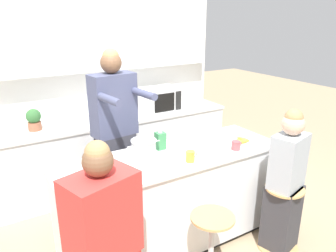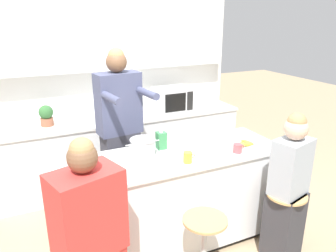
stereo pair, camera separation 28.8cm
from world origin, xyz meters
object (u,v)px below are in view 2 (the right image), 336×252
at_px(bar_stool_rightmost, 283,224).
at_px(coffee_cup_near, 188,157).
at_px(person_cooking, 120,138).
at_px(microwave, 172,99).
at_px(cooking_pot, 143,148).
at_px(juice_carton, 161,140).
at_px(person_seated_near, 287,193).
at_px(person_wrapped_blanket, 90,245).
at_px(banana_bunch, 245,143).
at_px(fruit_bowl, 221,139).
at_px(kitchen_island, 171,200).
at_px(potted_plant, 46,115).
at_px(coffee_cup_far, 238,148).

xyz_separation_m(bar_stool_rightmost, coffee_cup_near, (-0.78, 0.38, 0.65)).
relative_size(person_cooking, microwave, 3.89).
bearing_deg(cooking_pot, juice_carton, 22.59).
height_order(person_seated_near, juice_carton, person_seated_near).
bearing_deg(person_wrapped_blanket, bar_stool_rightmost, -17.22).
bearing_deg(coffee_cup_near, juice_carton, 101.81).
bearing_deg(juice_carton, microwave, 60.03).
height_order(bar_stool_rightmost, cooking_pot, cooking_pot).
height_order(cooking_pot, banana_bunch, cooking_pot).
bearing_deg(fruit_bowl, kitchen_island, -173.55).
bearing_deg(coffee_cup_near, person_wrapped_blanket, -158.25).
height_order(person_cooking, fruit_bowl, person_cooking).
distance_m(cooking_pot, potted_plant, 1.52).
height_order(kitchen_island, cooking_pot, cooking_pot).
height_order(microwave, potted_plant, microwave).
distance_m(coffee_cup_near, microwave, 1.73).
xyz_separation_m(banana_bunch, juice_carton, (-0.75, 0.28, 0.06)).
distance_m(coffee_cup_near, juice_carton, 0.38).
height_order(kitchen_island, juice_carton, juice_carton).
distance_m(kitchen_island, potted_plant, 1.79).
relative_size(person_wrapped_blanket, juice_carton, 8.16).
height_order(fruit_bowl, coffee_cup_near, coffee_cup_near).
height_order(juice_carton, microwave, microwave).
height_order(kitchen_island, coffee_cup_near, coffee_cup_near).
height_order(person_seated_near, coffee_cup_far, person_seated_near).
bearing_deg(potted_plant, kitchen_island, -58.19).
bearing_deg(banana_bunch, cooking_pot, 169.06).
distance_m(fruit_bowl, coffee_cup_near, 0.57).
relative_size(bar_stool_rightmost, person_seated_near, 0.47).
bearing_deg(coffee_cup_near, microwave, 68.45).
relative_size(kitchen_island, banana_bunch, 11.84).
relative_size(person_cooking, fruit_bowl, 8.82).
bearing_deg(fruit_bowl, juice_carton, 169.59).
bearing_deg(person_wrapped_blanket, coffee_cup_near, 4.94).
distance_m(bar_stool_rightmost, fruit_bowl, 0.95).
bearing_deg(microwave, juice_carton, -119.97).
height_order(person_wrapped_blanket, banana_bunch, person_wrapped_blanket).
distance_m(person_seated_near, banana_bunch, 0.58).
bearing_deg(cooking_pot, banana_bunch, -10.94).
relative_size(person_cooking, juice_carton, 10.36).
distance_m(person_seated_near, juice_carton, 1.21).
xyz_separation_m(person_seated_near, juice_carton, (-0.88, 0.74, 0.38)).
relative_size(kitchen_island, potted_plant, 8.59).
xyz_separation_m(fruit_bowl, coffee_cup_far, (0.00, -0.27, 0.01)).
distance_m(person_cooking, coffee_cup_near, 0.93).
relative_size(person_seated_near, potted_plant, 5.63).
xyz_separation_m(coffee_cup_far, microwave, (0.13, 1.61, 0.07)).
xyz_separation_m(cooking_pot, microwave, (0.93, 1.33, 0.03)).
xyz_separation_m(person_cooking, fruit_bowl, (0.83, -0.61, 0.06)).
bearing_deg(coffee_cup_far, person_cooking, 133.50).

